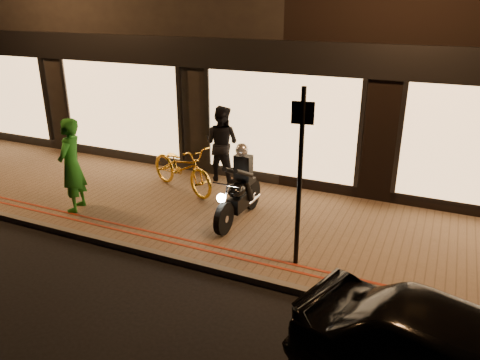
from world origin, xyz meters
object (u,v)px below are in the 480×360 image
object	(u,v)px
sign_post	(300,170)
person_green	(71,165)
bicycle_gold	(182,168)
motorcycle	(239,192)

from	to	relation	value
sign_post	person_green	xyz separation A→B (m)	(-4.95, 0.15, -0.68)
bicycle_gold	motorcycle	bearing A→B (deg)	-93.57
sign_post	person_green	size ratio (longest dim) A/B	1.51
motorcycle	bicycle_gold	xyz separation A→B (m)	(-1.88, 0.90, -0.06)
person_green	motorcycle	bearing A→B (deg)	89.44
sign_post	bicycle_gold	distance (m)	4.15
sign_post	bicycle_gold	xyz separation A→B (m)	(-3.45, 2.03, -1.12)
sign_post	person_green	world-z (taller)	sign_post
motorcycle	sign_post	xyz separation A→B (m)	(1.57, -1.13, 1.06)
motorcycle	person_green	size ratio (longest dim) A/B	0.98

